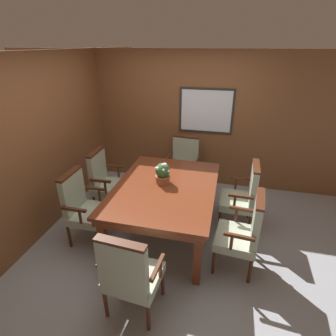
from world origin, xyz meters
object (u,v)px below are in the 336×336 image
(chair_right_near, at_px, (244,231))
(potted_plant, at_px, (163,173))
(dining_table, at_px, (165,192))
(chair_head_near, at_px, (130,273))
(chair_left_far, at_px, (105,179))
(chair_head_far, at_px, (184,163))
(chair_left_near, at_px, (83,205))
(chair_right_far, at_px, (243,194))

(chair_right_near, bearing_deg, potted_plant, -109.18)
(dining_table, height_order, chair_head_near, chair_head_near)
(chair_left_far, bearing_deg, chair_head_far, -51.95)
(dining_table, bearing_deg, chair_left_far, 160.87)
(chair_head_far, height_order, potted_plant, potted_plant)
(chair_left_far, relative_size, chair_head_far, 1.00)
(chair_head_near, bearing_deg, dining_table, -86.46)
(dining_table, distance_m, potted_plant, 0.26)
(chair_left_far, xyz_separation_m, potted_plant, (1.03, -0.30, 0.38))
(chair_left_far, height_order, chair_left_near, same)
(chair_left_near, bearing_deg, dining_table, -70.85)
(chair_right_far, distance_m, chair_left_near, 2.27)
(chair_right_far, bearing_deg, dining_table, -67.19)
(dining_table, height_order, chair_right_far, chair_right_far)
(dining_table, relative_size, potted_plant, 5.95)
(dining_table, bearing_deg, chair_left_near, -160.18)
(chair_left_near, bearing_deg, chair_head_near, -132.82)
(chair_right_far, relative_size, potted_plant, 3.36)
(chair_head_near, height_order, potted_plant, potted_plant)
(dining_table, xyz_separation_m, potted_plant, (-0.06, 0.08, 0.24))
(chair_left_far, relative_size, chair_right_far, 1.00)
(chair_left_far, xyz_separation_m, chair_left_near, (0.03, -0.76, 0.00))
(chair_left_near, bearing_deg, potted_plant, -65.84)
(chair_head_near, bearing_deg, chair_left_far, -53.38)
(chair_left_far, height_order, chair_head_near, same)
(chair_left_far, distance_m, chair_right_near, 2.29)
(chair_right_far, relative_size, chair_head_near, 1.00)
(chair_left_far, relative_size, potted_plant, 3.36)
(chair_right_far, height_order, chair_left_near, same)
(chair_right_near, height_order, chair_left_near, same)
(chair_left_far, distance_m, potted_plant, 1.14)
(dining_table, bearing_deg, chair_right_near, -22.05)
(chair_left_far, relative_size, chair_left_near, 1.00)
(dining_table, relative_size, chair_left_far, 1.77)
(chair_head_near, bearing_deg, potted_plant, -84.03)
(chair_head_near, bearing_deg, chair_right_near, -135.67)
(chair_head_far, bearing_deg, chair_right_near, -54.19)
(chair_left_far, bearing_deg, chair_right_near, -112.22)
(dining_table, height_order, potted_plant, potted_plant)
(chair_right_near, distance_m, chair_left_near, 2.12)
(chair_head_far, bearing_deg, chair_head_near, -85.97)
(chair_right_far, distance_m, chair_head_far, 1.37)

